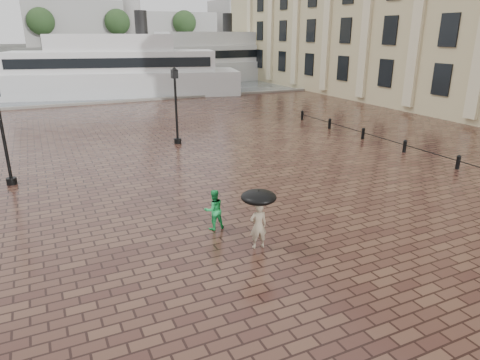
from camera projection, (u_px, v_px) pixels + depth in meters
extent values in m
plane|color=#371E19|center=(223.00, 255.00, 13.07)|extent=(300.00, 300.00, 0.00)
plane|color=#474F56|center=(54.00, 64.00, 91.60)|extent=(240.00, 240.00, 0.00)
cube|color=slate|center=(89.00, 104.00, 40.39)|extent=(80.00, 0.60, 0.30)
cube|color=#4C4C47|center=(43.00, 48.00, 149.32)|extent=(300.00, 60.00, 2.00)
cube|color=#999691|center=(73.00, 24.00, 142.21)|extent=(30.00, 22.00, 14.00)
cube|color=#999691|center=(174.00, 29.00, 156.87)|extent=(25.00, 22.00, 11.00)
cube|color=#999691|center=(259.00, 23.00, 170.23)|extent=(35.00, 22.00, 16.00)
cylinder|color=#999691|center=(132.00, 15.00, 149.33)|extent=(6.00, 6.00, 20.00)
cylinder|color=#2D2119|center=(43.00, 41.00, 129.56)|extent=(1.00, 1.00, 8.00)
sphere|color=#1B3518|center=(41.00, 21.00, 127.75)|extent=(8.00, 8.00, 8.00)
cylinder|color=#2D2119|center=(119.00, 40.00, 138.67)|extent=(1.00, 1.00, 8.00)
sphere|color=#1B3518|center=(117.00, 22.00, 136.86)|extent=(8.00, 8.00, 8.00)
cylinder|color=#2D2119|center=(185.00, 39.00, 147.78)|extent=(1.00, 1.00, 8.00)
sphere|color=#1B3518|center=(184.00, 23.00, 145.97)|extent=(8.00, 8.00, 8.00)
cylinder|color=#2D2119|center=(244.00, 39.00, 156.89)|extent=(1.00, 1.00, 8.00)
sphere|color=#1B3518|center=(244.00, 23.00, 155.09)|extent=(8.00, 8.00, 8.00)
cylinder|color=#2D2119|center=(296.00, 39.00, 166.00)|extent=(1.00, 1.00, 8.00)
sphere|color=#1B3518|center=(296.00, 24.00, 164.20)|extent=(8.00, 8.00, 8.00)
cylinder|color=black|center=(458.00, 163.00, 21.20)|extent=(0.20, 0.20, 0.60)
sphere|color=black|center=(459.00, 157.00, 21.10)|extent=(0.22, 0.22, 0.22)
cylinder|color=black|center=(405.00, 147.00, 24.19)|extent=(0.20, 0.20, 0.60)
sphere|color=black|center=(405.00, 142.00, 24.09)|extent=(0.22, 0.22, 0.22)
cylinder|color=black|center=(363.00, 134.00, 27.18)|extent=(0.20, 0.20, 0.60)
sphere|color=black|center=(363.00, 129.00, 27.07)|extent=(0.22, 0.22, 0.22)
cylinder|color=black|center=(330.00, 124.00, 30.17)|extent=(0.20, 0.20, 0.60)
sphere|color=black|center=(330.00, 120.00, 30.06)|extent=(0.22, 0.22, 0.22)
cylinder|color=black|center=(302.00, 116.00, 33.15)|extent=(0.20, 0.20, 0.60)
sphere|color=black|center=(302.00, 112.00, 33.05)|extent=(0.22, 0.22, 0.22)
cylinder|color=black|center=(12.00, 181.00, 19.13)|extent=(0.44, 0.44, 0.30)
cylinder|color=black|center=(4.00, 141.00, 18.52)|extent=(0.14, 0.14, 4.00)
cylinder|color=black|center=(178.00, 141.00, 26.19)|extent=(0.44, 0.44, 0.30)
cylinder|color=black|center=(176.00, 111.00, 25.58)|extent=(0.14, 0.14, 4.00)
cube|color=black|center=(174.00, 74.00, 24.88)|extent=(0.35, 0.35, 0.50)
sphere|color=beige|center=(174.00, 74.00, 24.88)|extent=(0.28, 0.28, 0.28)
imported|color=gray|center=(258.00, 226.00, 13.31)|extent=(0.60, 0.45, 1.51)
imported|color=green|center=(214.00, 210.00, 14.62)|extent=(0.70, 0.55, 1.43)
cube|color=silver|center=(115.00, 84.00, 45.62)|extent=(26.86, 12.47, 2.51)
cube|color=silver|center=(113.00, 61.00, 44.86)|extent=(21.59, 10.38, 2.09)
cube|color=silver|center=(111.00, 42.00, 44.25)|extent=(13.33, 7.73, 1.67)
cylinder|color=black|center=(141.00, 23.00, 44.20)|extent=(1.25, 1.25, 2.51)
cube|color=black|center=(111.00, 63.00, 42.30)|extent=(19.27, 4.95, 0.94)
cube|color=black|center=(115.00, 60.00, 47.43)|extent=(19.27, 4.95, 0.94)
cube|color=silver|center=(208.00, 72.00, 58.83)|extent=(27.67, 10.06, 2.60)
cube|color=silver|center=(207.00, 54.00, 58.05)|extent=(22.20, 8.48, 2.16)
cube|color=silver|center=(207.00, 39.00, 57.41)|extent=(13.53, 6.67, 1.73)
cylinder|color=black|center=(227.00, 23.00, 58.45)|extent=(1.30, 1.30, 2.60)
cube|color=black|center=(218.00, 55.00, 55.78)|extent=(20.38, 2.86, 0.97)
cube|color=black|center=(198.00, 53.00, 60.32)|extent=(20.38, 2.86, 0.97)
cylinder|color=black|center=(258.00, 210.00, 13.14)|extent=(0.02, 0.02, 0.95)
ellipsoid|color=black|center=(259.00, 197.00, 13.00)|extent=(1.10, 1.10, 0.39)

